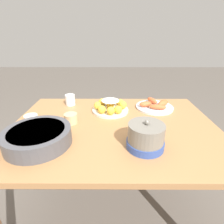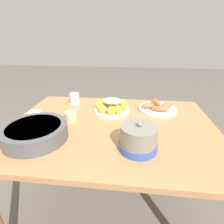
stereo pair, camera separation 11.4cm
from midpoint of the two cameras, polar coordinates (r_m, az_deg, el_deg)
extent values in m
plane|color=#5B544C|center=(1.56, 2.42, -28.44)|extent=(12.00, 12.00, 0.00)
cylinder|color=#A87547|center=(1.70, 23.81, -9.57)|extent=(0.06, 0.06, 0.70)
cylinder|color=#A87547|center=(1.74, -15.80, -7.56)|extent=(0.06, 0.06, 0.70)
cube|color=#A87547|center=(1.08, 3.09, -4.99)|extent=(1.25, 0.92, 0.03)
cylinder|color=silver|center=(1.25, 2.58, 0.55)|extent=(0.26, 0.26, 0.02)
sphere|color=yellow|center=(1.24, -1.48, 2.22)|extent=(0.06, 0.06, 0.06)
sphere|color=yellow|center=(1.18, -0.39, 0.93)|extent=(0.06, 0.06, 0.06)
sphere|color=yellow|center=(1.15, 2.47, 0.39)|extent=(0.06, 0.06, 0.06)
sphere|color=yellow|center=(1.17, 4.99, 0.63)|extent=(0.06, 0.06, 0.06)
sphere|color=yellow|center=(1.24, 6.70, 2.07)|extent=(0.06, 0.06, 0.06)
sphere|color=yellow|center=(1.28, 5.90, 2.86)|extent=(0.06, 0.06, 0.06)
sphere|color=yellow|center=(1.32, 3.02, 3.54)|extent=(0.06, 0.06, 0.06)
sphere|color=yellow|center=(1.30, 0.13, 3.27)|extent=(0.06, 0.06, 0.06)
ellipsoid|color=white|center=(1.22, 2.64, 3.70)|extent=(0.12, 0.12, 0.02)
sphere|color=yellow|center=(1.24, 2.61, 2.07)|extent=(0.06, 0.06, 0.06)
cylinder|color=#4C4C51|center=(0.98, -20.77, -6.34)|extent=(0.33, 0.33, 0.08)
cylinder|color=brown|center=(0.96, -21.07, -4.57)|extent=(0.27, 0.27, 0.01)
cylinder|color=silver|center=(1.27, -21.66, -0.50)|extent=(0.09, 0.09, 0.03)
cylinder|color=olive|center=(1.27, -21.74, -0.04)|extent=(0.07, 0.07, 0.01)
cylinder|color=silver|center=(1.33, 17.09, 0.88)|extent=(0.27, 0.27, 0.01)
ellipsoid|color=#E06033|center=(1.30, 14.24, 2.00)|extent=(0.10, 0.07, 0.04)
ellipsoid|color=#E06033|center=(1.27, 17.96, 0.91)|extent=(0.13, 0.07, 0.04)
ellipsoid|color=#E06033|center=(1.34, 19.84, 2.03)|extent=(0.12, 0.12, 0.05)
ellipsoid|color=#E06033|center=(1.38, 16.58, 3.03)|extent=(0.08, 0.12, 0.04)
cylinder|color=white|center=(1.40, -9.87, 4.37)|extent=(0.07, 0.07, 0.08)
cylinder|color=#DBB27F|center=(1.12, -10.50, -1.50)|extent=(0.08, 0.08, 0.06)
cylinder|color=#334C99|center=(0.87, 12.26, -10.87)|extent=(0.18, 0.18, 0.04)
cylinder|color=slate|center=(0.84, 12.64, -7.33)|extent=(0.17, 0.17, 0.09)
sphere|color=slate|center=(0.81, 13.01, -3.90)|extent=(0.02, 0.02, 0.02)
camera|label=1|loc=(0.06, -87.14, 1.31)|focal=28.00mm
camera|label=2|loc=(0.06, 92.86, -1.31)|focal=28.00mm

